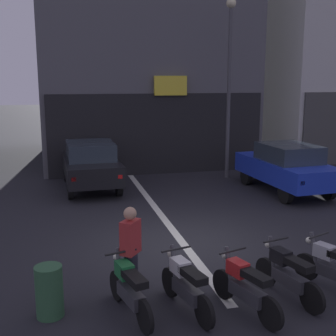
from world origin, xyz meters
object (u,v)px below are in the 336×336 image
object	(u,v)px
motorcycle_white_row_left_mid	(186,285)
motorcycle_red_row_centre	(245,286)
motorcycle_green_row_leftmost	(129,288)
car_blue_parked_kerbside	(286,166)
motorcycle_silver_row_rightmost	(333,267)
person_by_motorcycles	(131,253)
car_black_crossing_near	(91,163)
trash_bin	(49,291)
motorcycle_black_row_right_mid	(288,273)
street_lamp	(229,71)

from	to	relation	value
motorcycle_white_row_left_mid	motorcycle_red_row_centre	size ratio (longest dim) A/B	1.02
motorcycle_green_row_leftmost	car_blue_parked_kerbside	bearing A→B (deg)	45.98
motorcycle_silver_row_rightmost	motorcycle_red_row_centre	bearing A→B (deg)	-170.26
motorcycle_green_row_leftmost	person_by_motorcycles	bearing A→B (deg)	77.07
car_black_crossing_near	car_blue_parked_kerbside	bearing A→B (deg)	-18.27
car_black_crossing_near	trash_bin	bearing A→B (deg)	-98.68
motorcycle_green_row_leftmost	motorcycle_black_row_right_mid	bearing A→B (deg)	-2.14
motorcycle_white_row_left_mid	car_blue_parked_kerbside	bearing A→B (deg)	50.78
motorcycle_green_row_leftmost	motorcycle_silver_row_rightmost	world-z (taller)	same
motorcycle_white_row_left_mid	motorcycle_black_row_right_mid	size ratio (longest dim) A/B	1.00
motorcycle_red_row_centre	trash_bin	distance (m)	3.15
street_lamp	trash_bin	world-z (taller)	street_lamp
car_black_crossing_near	motorcycle_green_row_leftmost	distance (m)	8.70
street_lamp	motorcycle_white_row_left_mid	bearing A→B (deg)	-115.20
person_by_motorcycles	car_black_crossing_near	bearing A→B (deg)	90.46
street_lamp	motorcycle_silver_row_rightmost	bearing A→B (deg)	-99.85
car_black_crossing_near	motorcycle_green_row_leftmost	world-z (taller)	car_black_crossing_near
motorcycle_red_row_centre	motorcycle_silver_row_rightmost	xyz separation A→B (m)	(1.83, 0.31, 0.00)
motorcycle_black_row_right_mid	car_black_crossing_near	bearing A→B (deg)	107.11
motorcycle_red_row_centre	street_lamp	bearing A→B (deg)	70.19
car_black_crossing_near	car_blue_parked_kerbside	distance (m)	6.67
car_black_crossing_near	motorcycle_white_row_left_mid	world-z (taller)	car_black_crossing_near
car_black_crossing_near	motorcycle_red_row_centre	bearing A→B (deg)	-78.84
street_lamp	motorcycle_silver_row_rightmost	size ratio (longest dim) A/B	4.20
street_lamp	motorcycle_white_row_left_mid	size ratio (longest dim) A/B	4.03
car_blue_parked_kerbside	trash_bin	xyz separation A→B (m)	(-7.62, -6.33, -0.46)
motorcycle_green_row_leftmost	motorcycle_white_row_left_mid	distance (m)	0.92
street_lamp	motorcycle_black_row_right_mid	distance (m)	10.22
car_black_crossing_near	motorcycle_red_row_centre	distance (m)	9.26
car_black_crossing_near	person_by_motorcycles	bearing A→B (deg)	-89.54
motorcycle_silver_row_rightmost	person_by_motorcycles	distance (m)	3.62
car_black_crossing_near	car_blue_parked_kerbside	xyz separation A→B (m)	(6.34, -2.09, 0.00)
car_black_crossing_near	motorcycle_red_row_centre	world-z (taller)	car_black_crossing_near
car_black_crossing_near	car_blue_parked_kerbside	size ratio (longest dim) A/B	0.99
car_blue_parked_kerbside	motorcycle_white_row_left_mid	size ratio (longest dim) A/B	2.55
motorcycle_black_row_right_mid	street_lamp	bearing A→B (deg)	74.79
car_blue_parked_kerbside	motorcycle_silver_row_rightmost	size ratio (longest dim) A/B	2.66
motorcycle_red_row_centre	motorcycle_white_row_left_mid	bearing A→B (deg)	162.38
street_lamp	motorcycle_black_row_right_mid	xyz separation A→B (m)	(-2.51, -9.24, -3.58)
car_black_crossing_near	motorcycle_red_row_centre	xyz separation A→B (m)	(1.79, -9.08, -0.43)
car_blue_parked_kerbside	motorcycle_black_row_right_mid	world-z (taller)	car_blue_parked_kerbside
car_black_crossing_near	person_by_motorcycles	world-z (taller)	person_by_motorcycles
motorcycle_green_row_leftmost	street_lamp	bearing A→B (deg)	60.07
car_blue_parked_kerbside	motorcycle_green_row_leftmost	world-z (taller)	car_blue_parked_kerbside
motorcycle_white_row_left_mid	motorcycle_silver_row_rightmost	xyz separation A→B (m)	(2.74, 0.02, 0.00)
trash_bin	car_black_crossing_near	bearing A→B (deg)	81.32
person_by_motorcycles	trash_bin	xyz separation A→B (m)	(-1.35, -0.20, -0.43)
motorcycle_silver_row_rightmost	trash_bin	bearing A→B (deg)	176.03
trash_bin	street_lamp	bearing A→B (deg)	53.73
motorcycle_black_row_right_mid	person_by_motorcycles	world-z (taller)	person_by_motorcycles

